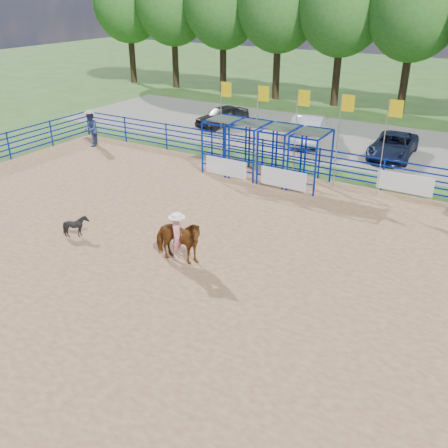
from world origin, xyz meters
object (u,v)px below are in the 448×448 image
at_px(spectator_cowboy, 91,129).
at_px(car_c, 393,146).
at_px(horse_and_rider, 177,238).
at_px(car_b, 309,128).
at_px(car_a, 222,116).
at_px(calf, 76,226).

height_order(spectator_cowboy, car_c, spectator_cowboy).
relative_size(horse_and_rider, car_c, 0.54).
height_order(horse_and_rider, car_b, horse_and_rider).
distance_m(spectator_cowboy, car_c, 16.72).
distance_m(car_a, car_b, 6.24).
bearing_deg(car_a, car_c, 11.74).
bearing_deg(car_c, car_b, 171.46).
bearing_deg(spectator_cowboy, car_a, 62.69).
xyz_separation_m(horse_and_rider, car_c, (3.16, 15.16, -0.27)).
relative_size(calf, car_c, 0.18).
height_order(horse_and_rider, spectator_cowboy, horse_and_rider).
xyz_separation_m(spectator_cowboy, car_c, (15.25, 6.83, -0.38)).
height_order(spectator_cowboy, car_b, spectator_cowboy).
height_order(car_a, car_c, car_a).
bearing_deg(calf, car_a, 17.93).
height_order(horse_and_rider, calf, horse_and_rider).
relative_size(horse_and_rider, spectator_cowboy, 1.22).
distance_m(car_a, car_c, 11.28).
bearing_deg(car_a, calf, -60.51).
xyz_separation_m(car_b, car_c, (5.01, -0.51, -0.17)).
relative_size(calf, car_a, 0.22).
bearing_deg(car_c, car_a, 172.54).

